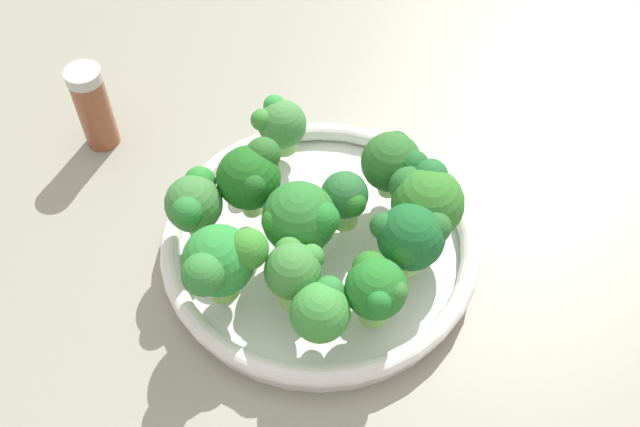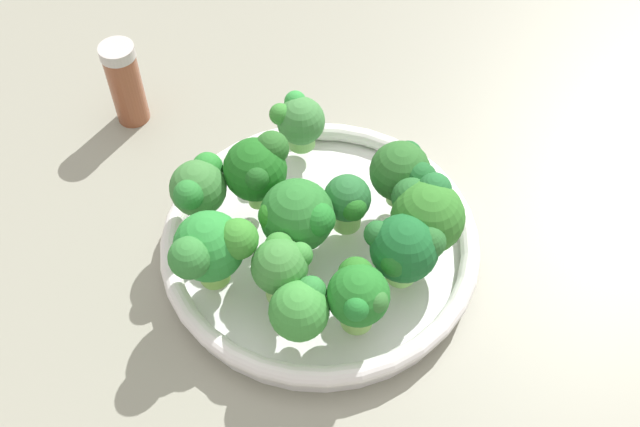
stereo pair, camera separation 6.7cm
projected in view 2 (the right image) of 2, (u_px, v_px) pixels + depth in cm
name	position (u px, v px, depth cm)	size (l,w,h in cm)	color
ground_plane	(277.00, 282.00, 71.24)	(130.00, 130.00, 2.50)	gray
bowl	(320.00, 244.00, 70.39)	(29.53, 29.53, 3.23)	white
broccoli_floret_0	(301.00, 308.00, 60.28)	(5.21, 4.95, 5.93)	#9CCA6A
broccoli_floret_1	(403.00, 172.00, 68.35)	(5.64, 6.16, 6.86)	#9AC973
broccoli_floret_2	(257.00, 168.00, 67.69)	(5.97, 5.82, 7.76)	#8BC05D
broccoli_floret_3	(198.00, 187.00, 67.37)	(6.57, 5.15, 6.47)	#8DBF5E
broccoli_floret_4	(348.00, 201.00, 67.16)	(4.56, 4.31, 5.84)	#8FC965
broccoli_floret_5	(296.00, 120.00, 73.65)	(4.78, 5.07, 5.62)	#79BB5C
broccoli_floret_6	(405.00, 249.00, 63.06)	(5.95, 6.94, 7.09)	#93DA6C
broccoli_floret_7	(281.00, 266.00, 62.14)	(5.16, 5.02, 6.64)	#93C763
broccoli_floret_8	(297.00, 216.00, 65.03)	(6.53, 6.92, 7.42)	#A2D773
broccoli_floret_9	(426.00, 213.00, 64.88)	(6.51, 6.57, 7.59)	#88BC5E
broccoli_floret_10	(211.00, 248.00, 62.23)	(7.04, 7.23, 7.80)	#8CCF57
broccoli_floret_11	(358.00, 295.00, 60.40)	(6.02, 5.16, 6.70)	#83BC58
pepper_shaker	(125.00, 83.00, 79.07)	(3.65, 3.65, 9.77)	brown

